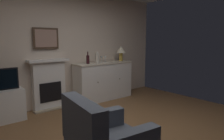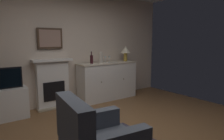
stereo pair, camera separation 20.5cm
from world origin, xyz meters
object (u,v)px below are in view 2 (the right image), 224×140
wine_glass_left (105,58)px  vase_decorative (101,57)px  fireplace_unit (53,83)px  tv_cabinet (6,104)px  framed_picture (50,38)px  sideboard_cabinet (108,81)px  wine_glass_center (109,58)px  wine_bottle (91,59)px  tv_set (4,78)px  table_lamp (125,51)px

wine_glass_left → vase_decorative: size_ratio=0.59×
fireplace_unit → tv_cabinet: size_ratio=1.47×
wine_glass_left → tv_cabinet: wine_glass_left is taller
fireplace_unit → vase_decorative: bearing=-11.3°
fireplace_unit → framed_picture: size_ratio=2.00×
vase_decorative → sideboard_cabinet: bearing=12.2°
wine_glass_center → tv_cabinet: (-2.38, 0.05, -0.77)m
wine_bottle → wine_glass_center: (0.50, -0.04, 0.01)m
framed_picture → vase_decorative: 1.26m
vase_decorative → tv_set: (-2.12, 0.04, -0.29)m
vase_decorative → table_lamp: bearing=3.5°
wine_glass_center → tv_set: size_ratio=0.27×
wine_glass_left → tv_set: wine_glass_left is taller
sideboard_cabinet → vase_decorative: (-0.23, -0.05, 0.61)m
framed_picture → wine_glass_left: (1.29, -0.24, -0.47)m
fireplace_unit → wine_glass_left: (1.29, -0.19, 0.53)m
framed_picture → tv_cabinet: 1.60m
framed_picture → table_lamp: (1.96, -0.22, -0.32)m
table_lamp → wine_bottle: bearing=179.7°
tv_cabinet → wine_bottle: bearing=-0.3°
framed_picture → tv_set: (-0.97, -0.23, -0.75)m
framed_picture → wine_bottle: bearing=-13.4°
tv_cabinet → wine_glass_center: bearing=-1.1°
table_lamp → vase_decorative: (-0.82, -0.05, -0.14)m
wine_glass_left → wine_glass_center: bearing=-9.4°
wine_bottle → vase_decorative: size_ratio=1.03×
wine_glass_left → tv_cabinet: 2.40m
wine_bottle → wine_glass_left: (0.39, -0.02, 0.01)m
fireplace_unit → vase_decorative: (1.14, -0.23, 0.54)m
table_lamp → tv_set: (-2.93, -0.01, -0.43)m
fireplace_unit → wine_glass_center: wine_glass_center is taller
tv_set → table_lamp: bearing=0.2°
fireplace_unit → tv_cabinet: bearing=-170.6°
wine_glass_center → sideboard_cabinet: bearing=135.3°
sideboard_cabinet → wine_glass_center: 0.60m
fireplace_unit → wine_glass_center: size_ratio=6.67×
wine_glass_left → sideboard_cabinet: bearing=10.5°
wine_glass_center → tv_cabinet: wine_glass_center is taller
wine_bottle → sideboard_cabinet: bearing=-0.7°
fireplace_unit → wine_glass_left: wine_glass_left is taller
fireplace_unit → sideboard_cabinet: size_ratio=0.70×
wine_glass_left → tv_set: bearing=179.8°
fireplace_unit → wine_bottle: 1.06m
wine_bottle → tv_set: 1.90m
fireplace_unit → vase_decorative: size_ratio=3.91×
sideboard_cabinet → tv_cabinet: bearing=179.6°
framed_picture → wine_bottle: framed_picture is taller
table_lamp → wine_glass_center: bearing=-176.6°
sideboard_cabinet → wine_glass_left: 0.60m
sideboard_cabinet → table_lamp: table_lamp is taller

